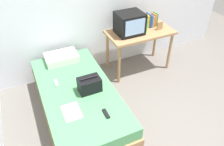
# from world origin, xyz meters

# --- Properties ---
(ground_plane) EXTENTS (8.00, 8.00, 0.00)m
(ground_plane) POSITION_xyz_m (0.00, 0.00, 0.00)
(ground_plane) COLOR slate
(bed) EXTENTS (1.00, 2.00, 0.51)m
(bed) POSITION_xyz_m (-0.85, 0.87, 0.25)
(bed) COLOR #9E754C
(bed) RESTS_ON ground
(desk) EXTENTS (1.16, 0.60, 0.78)m
(desk) POSITION_xyz_m (0.53, 1.56, 0.68)
(desk) COLOR #9E754C
(desk) RESTS_ON ground
(tv) EXTENTS (0.44, 0.39, 0.36)m
(tv) POSITION_xyz_m (0.32, 1.58, 0.96)
(tv) COLOR black
(tv) RESTS_ON desk
(water_bottle) EXTENTS (0.07, 0.07, 0.23)m
(water_bottle) POSITION_xyz_m (0.59, 1.48, 0.89)
(water_bottle) COLOR green
(water_bottle) RESTS_ON desk
(book_row) EXTENTS (0.22, 0.16, 0.25)m
(book_row) POSITION_xyz_m (0.80, 1.66, 0.89)
(book_row) COLOR gold
(book_row) RESTS_ON desk
(picture_frame) EXTENTS (0.11, 0.02, 0.15)m
(picture_frame) POSITION_xyz_m (0.87, 1.47, 0.85)
(picture_frame) COLOR #9E754C
(picture_frame) RESTS_ON desk
(pillow) EXTENTS (0.51, 0.34, 0.11)m
(pillow) POSITION_xyz_m (-0.86, 1.65, 0.56)
(pillow) COLOR silver
(pillow) RESTS_ON bed
(handbag) EXTENTS (0.30, 0.20, 0.22)m
(handbag) POSITION_xyz_m (-0.70, 0.78, 0.61)
(handbag) COLOR black
(handbag) RESTS_ON bed
(magazine) EXTENTS (0.21, 0.29, 0.01)m
(magazine) POSITION_xyz_m (-1.04, 0.49, 0.51)
(magazine) COLOR white
(magazine) RESTS_ON bed
(remote_dark) EXTENTS (0.04, 0.16, 0.02)m
(remote_dark) POSITION_xyz_m (-0.67, 0.28, 0.52)
(remote_dark) COLOR black
(remote_dark) RESTS_ON bed
(remote_silver) EXTENTS (0.04, 0.14, 0.02)m
(remote_silver) POSITION_xyz_m (-1.09, 1.11, 0.52)
(remote_silver) COLOR #B7B7BC
(remote_silver) RESTS_ON bed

